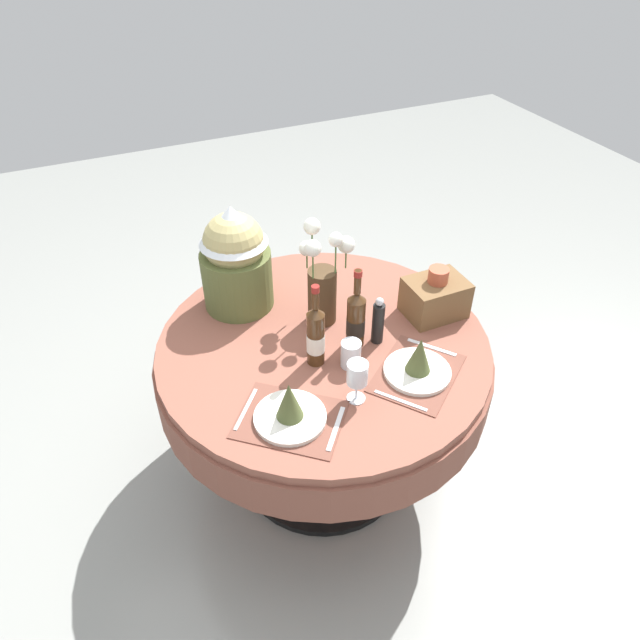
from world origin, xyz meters
The scene contains 12 objects.
ground centered at (0.00, 0.00, 0.00)m, with size 8.00×8.00×0.00m, color gray.
dining_table centered at (0.00, 0.00, 0.60)m, with size 1.29×1.29×0.74m.
place_setting_left centered at (-0.26, -0.31, 0.79)m, with size 0.43×0.42×0.16m.
place_setting_right centered at (0.23, -0.30, 0.79)m, with size 0.43×0.41×0.16m.
flower_vase centered at (0.05, 0.13, 0.92)m, with size 0.21×0.20×0.40m.
wine_bottle_left centered at (-0.07, -0.09, 0.87)m, with size 0.07×0.07×0.34m.
wine_bottle_centre centered at (0.10, -0.06, 0.86)m, with size 0.07×0.07×0.33m.
wine_glass_left centered at (-0.02, -0.32, 0.86)m, with size 0.07×0.07×0.16m.
tumbler_near_right centered at (0.03, -0.16, 0.79)m, with size 0.07×0.07×0.10m, color silver.
pepper_mill centered at (0.19, -0.08, 0.84)m, with size 0.05×0.05×0.20m.
gift_tub_back_left centered at (-0.21, 0.36, 0.98)m, with size 0.28×0.28×0.44m.
woven_basket_side_right centered at (0.48, -0.02, 0.83)m, with size 0.23×0.18×0.21m.
Camera 1 is at (-0.71, -1.53, 2.19)m, focal length 32.86 mm.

